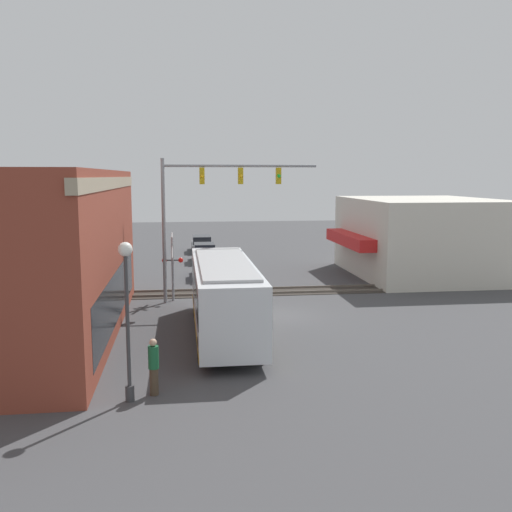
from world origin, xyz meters
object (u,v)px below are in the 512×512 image
Objects in this scene: pedestrian_near_bus at (256,302)px; pedestrian_by_lamp at (154,366)px; streetlamp at (127,308)px; crossing_signal at (173,260)px; city_bus at (224,294)px; parked_car_blue at (209,268)px; parked_car_white at (204,253)px; parked_car_grey at (202,244)px.

pedestrian_by_lamp reaches higher than pedestrian_near_bus.
pedestrian_near_bus is (9.39, -5.21, -2.07)m from streetlamp.
crossing_signal is at bearing -4.54° from streetlamp.
city_bus is 6.21× the size of pedestrian_near_bus.
parked_car_blue is (21.57, -3.48, -2.30)m from streetlamp.
crossing_signal reaches higher than parked_car_blue.
parked_car_white is at bearing 5.08° from pedestrian_near_bus.
streetlamp is 2.20m from pedestrian_by_lamp.
crossing_signal is 2.05× the size of pedestrian_by_lamp.
streetlamp reaches higher than parked_car_white.
parked_car_blue is 12.30m from pedestrian_near_bus.
parked_car_grey is 34.98m from pedestrian_by_lamp.
parked_car_grey is (35.30, -3.48, -2.29)m from streetlamp.
city_bus is at bearing 180.00° from parked_car_blue.
city_bus is 8.04m from streetlamp.
streetlamp is (-7.15, 3.48, 1.16)m from city_bus.
streetlamp reaches higher than crossing_signal.
parked_car_white is 6.43m from parked_car_grey.
pedestrian_near_bus is (-19.47, -1.73, 0.20)m from parked_car_white.
city_bus is at bearing -162.29° from crossing_signal.
crossing_signal is (7.31, 2.33, 0.48)m from city_bus.
pedestrian_by_lamp is at bearing -59.47° from streetlamp.
city_bus is at bearing 180.00° from parked_car_white.
pedestrian_near_bus reaches higher than parked_car_blue.
city_bus reaches higher than parked_car_white.
pedestrian_by_lamp reaches higher than parked_car_white.
parked_car_blue is (14.41, -0.00, -1.14)m from city_bus.
crossing_signal reaches higher than pedestrian_near_bus.
pedestrian_near_bus is 10.02m from pedestrian_by_lamp.
pedestrian_near_bus is at bearing -174.92° from parked_car_white.
parked_car_white is (14.40, -2.33, -1.59)m from crossing_signal.
parked_car_white reaches higher than parked_car_grey.
parked_car_blue is 2.55× the size of pedestrian_by_lamp.
crossing_signal is 14.68m from parked_car_white.
streetlamp reaches higher than pedestrian_by_lamp.
streetlamp is at bearing 175.46° from crossing_signal.
parked_car_grey is 2.74× the size of pedestrian_near_bus.
parked_car_white is (7.30, -0.00, 0.02)m from parked_car_blue.
streetlamp is 29.16m from parked_car_white.
parked_car_white is at bearing -5.53° from pedestrian_by_lamp.
parked_car_white is 2.28× the size of pedestrian_by_lamp.
parked_car_blue is at bearing 180.00° from parked_car_white.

